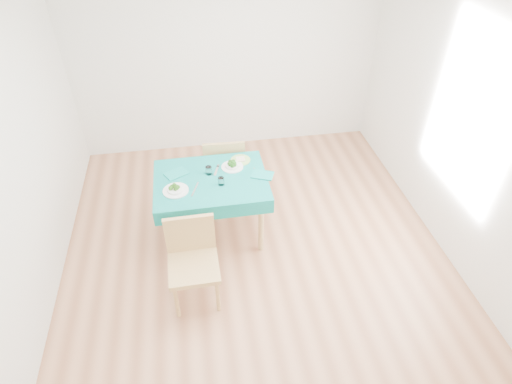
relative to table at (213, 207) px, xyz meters
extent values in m
cube|color=brown|center=(0.40, -0.40, -0.39)|extent=(4.00, 4.50, 0.02)
cube|color=silver|center=(0.40, 1.85, 0.97)|extent=(4.00, 0.02, 2.70)
cube|color=silver|center=(-1.60, -0.40, 0.97)|extent=(0.02, 4.50, 2.70)
cube|color=silver|center=(2.40, -0.40, 0.97)|extent=(0.02, 4.50, 2.70)
cube|color=#0A6C67|center=(0.00, 0.00, 0.00)|extent=(1.14, 0.86, 0.76)
cube|color=tan|center=(-0.25, -0.85, 0.19)|extent=(0.46, 0.50, 1.13)
cube|color=tan|center=(0.20, 0.72, 0.21)|extent=(0.49, 0.54, 1.17)
cube|color=silver|center=(-0.36, -0.16, 0.38)|extent=(0.05, 0.16, 0.00)
cube|color=silver|center=(-0.17, -0.14, 0.38)|extent=(0.09, 0.22, 0.00)
cube|color=silver|center=(0.07, 0.14, 0.38)|extent=(0.08, 0.18, 0.00)
cube|color=silver|center=(0.48, 0.01, 0.38)|extent=(0.03, 0.22, 0.00)
cube|color=#0E7871|center=(-0.34, 0.14, 0.39)|extent=(0.27, 0.24, 0.01)
cube|color=#0E7871|center=(0.53, -0.02, 0.39)|extent=(0.26, 0.23, 0.01)
cylinder|color=white|center=(-0.01, 0.10, 0.42)|extent=(0.07, 0.07, 0.09)
cylinder|color=white|center=(0.10, -0.10, 0.42)|extent=(0.06, 0.06, 0.08)
cylinder|color=#8EBC5C|center=(0.35, 0.28, 0.38)|extent=(0.21, 0.21, 0.01)
cube|color=beige|center=(0.35, 0.28, 0.40)|extent=(0.09, 0.09, 0.01)
camera|label=1|loc=(-0.12, -3.50, 3.01)|focal=30.00mm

